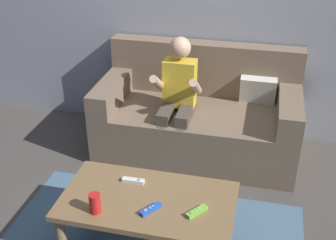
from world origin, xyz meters
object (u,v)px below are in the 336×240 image
Objects in this scene: coffee_table at (148,206)px; game_remote_white_near_edge at (133,181)px; person_seated_on_couch at (178,96)px; game_remote_lime_far_corner at (197,211)px; game_remote_blue_center at (151,209)px; couch at (199,117)px; soda_can at (95,203)px.

coffee_table is 0.20m from game_remote_white_near_edge.
game_remote_white_near_edge is at bearing 134.72° from coffee_table.
person_seated_on_couch reaches higher than game_remote_lime_far_corner.
coffee_table is 7.80× the size of game_remote_lime_far_corner.
person_seated_on_couch is 7.53× the size of game_remote_blue_center.
person_seated_on_couch is 1.16m from game_remote_blue_center.
coffee_table is at bearing -45.28° from game_remote_white_near_edge.
couch is 12.27× the size of game_remote_lime_far_corner.
game_remote_white_near_edge is 1.15× the size of soda_can.
coffee_table is 8.46× the size of soda_can.
couch is 11.56× the size of game_remote_white_near_edge.
coffee_table is 7.64× the size of game_remote_blue_center.
couch is 1.34m from game_remote_blue_center.
coffee_table is at bearing 113.90° from game_remote_blue_center.
game_remote_lime_far_corner is at bearing 8.89° from game_remote_blue_center.
person_seated_on_couch is 7.25× the size of game_remote_white_near_edge.
game_remote_blue_center is (-0.05, -1.34, 0.10)m from couch.
couch is 1.13m from game_remote_white_near_edge.
game_remote_white_near_edge is at bearing 67.88° from soda_can.
game_remote_blue_center is (0.18, -0.23, 0.00)m from game_remote_white_near_edge.
coffee_table is 0.33m from soda_can.
couch reaches higher than soda_can.
couch reaches higher than game_remote_lime_far_corner.
game_remote_lime_far_corner reaches higher than coffee_table.
couch reaches higher than game_remote_blue_center.
couch is at bearing 99.07° from game_remote_lime_far_corner.
game_remote_lime_far_corner is (0.26, 0.04, 0.00)m from game_remote_blue_center.
game_remote_white_near_edge is 0.47m from game_remote_lime_far_corner.
game_remote_blue_center is 0.26m from game_remote_lime_far_corner.
game_remote_lime_far_corner is at bearing -23.90° from game_remote_white_near_edge.
game_remote_white_near_edge is (-0.13, 0.13, 0.07)m from coffee_table.
game_remote_lime_far_corner is (0.30, -0.06, 0.07)m from coffee_table.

